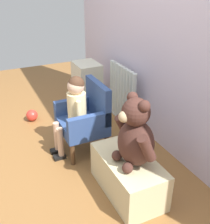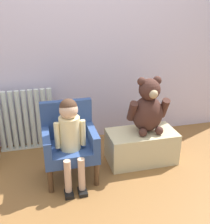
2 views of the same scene
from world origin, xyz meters
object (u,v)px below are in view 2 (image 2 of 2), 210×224
Objects in this scene: radiator at (26,120)px; large_teddy_bear at (148,108)px; child_armchair at (69,141)px; child_figure at (70,130)px; low_bench at (141,146)px.

radiator is 1.23m from large_teddy_bear.
child_armchair is 0.88× the size of child_figure.
child_figure is at bearing -62.17° from radiator.
low_bench is at bearing -25.97° from radiator.
child_figure is at bearing -166.13° from large_teddy_bear.
child_figure is 1.16× the size of low_bench.
low_bench is at bearing -165.30° from large_teddy_bear.
large_teddy_bear is at bearing 5.71° from child_armchair.
large_teddy_bear is at bearing 14.70° from low_bench.
child_figure is at bearing -166.19° from low_bench.
large_teddy_bear reaches higher than child_armchair.
radiator is at bearing 117.83° from child_figure.
child_figure is at bearing -90.00° from child_armchair.
radiator reaches higher than low_bench.
radiator is at bearing 122.14° from child_armchair.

